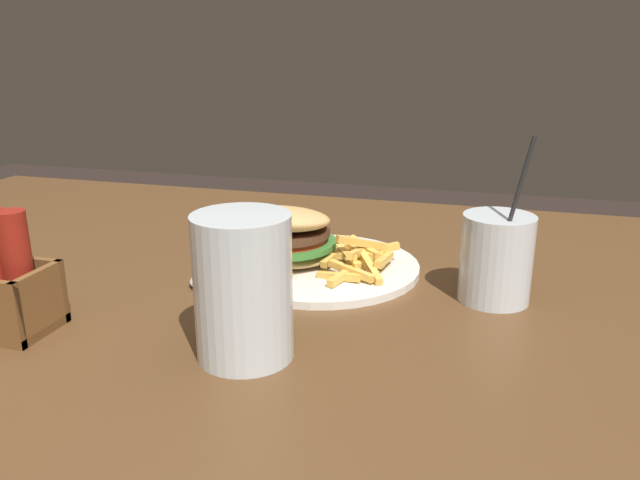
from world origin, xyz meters
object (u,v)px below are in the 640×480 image
meal_plate_near (299,247)px  spoon (205,280)px  beer_glass (243,289)px  juice_glass (496,262)px

meal_plate_near → spoon: size_ratio=1.84×
beer_glass → spoon: (0.12, -0.16, -0.06)m
meal_plate_near → beer_glass: size_ratio=1.86×
juice_glass → spoon: bearing=8.0°
meal_plate_near → beer_glass: bearing=95.4°
meal_plate_near → juice_glass: (-0.26, 0.03, 0.02)m
meal_plate_near → beer_glass: beer_glass is taller
meal_plate_near → beer_glass: (-0.02, 0.25, 0.04)m
beer_glass → juice_glass: 0.32m
juice_glass → spoon: 0.36m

